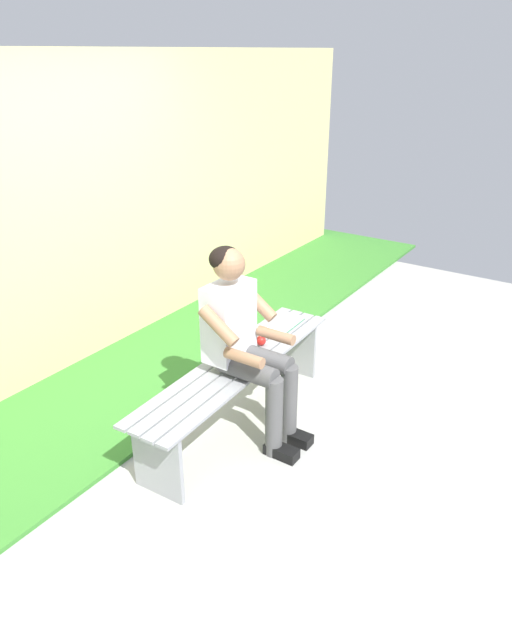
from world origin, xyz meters
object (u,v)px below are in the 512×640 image
at_px(bench_near, 237,377).
at_px(apple, 261,340).
at_px(person_seated, 245,338).
at_px(book_open, 283,326).

relative_size(bench_near, apple, 27.10).
xyz_separation_m(person_seated, book_open, (-0.68, -0.14, -0.22)).
bearing_deg(bench_near, person_seated, 62.65).
relative_size(person_seated, book_open, 3.07).
bearing_deg(apple, book_open, -175.77).
bearing_deg(apple, person_seated, 17.47).
bearing_deg(bench_near, book_open, -177.03).
distance_m(bench_near, person_seated, 0.36).
distance_m(apple, book_open, 0.33).
relative_size(bench_near, person_seated, 1.49).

